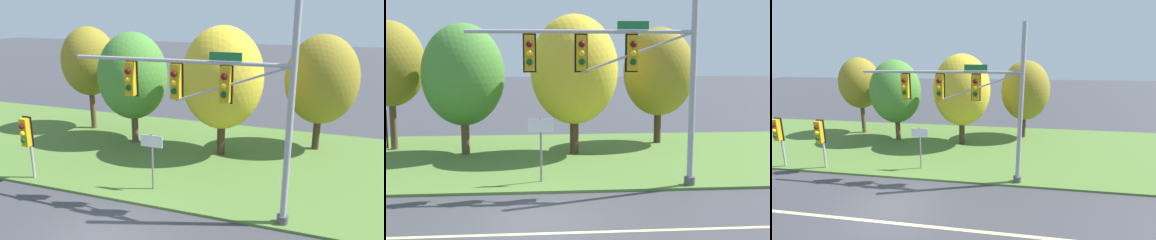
# 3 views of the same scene
# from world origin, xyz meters

# --- Properties ---
(ground_plane) EXTENTS (160.00, 160.00, 0.00)m
(ground_plane) POSITION_xyz_m (0.00, 0.00, 0.00)
(ground_plane) COLOR #3D3D42
(lane_stripe) EXTENTS (36.00, 0.16, 0.01)m
(lane_stripe) POSITION_xyz_m (0.00, -1.20, 0.00)
(lane_stripe) COLOR beige
(lane_stripe) RESTS_ON ground
(grass_verge) EXTENTS (48.00, 11.50, 0.10)m
(grass_verge) POSITION_xyz_m (0.00, 8.25, 0.05)
(grass_verge) COLOR #517533
(grass_verge) RESTS_ON ground
(traffic_signal_mast) EXTENTS (8.14, 0.49, 7.73)m
(traffic_signal_mast) POSITION_xyz_m (3.02, 2.91, 4.49)
(traffic_signal_mast) COLOR #9EA0A5
(traffic_signal_mast) RESTS_ON grass_verge
(route_sign_post) EXTENTS (0.96, 0.08, 2.42)m
(route_sign_post) POSITION_xyz_m (0.05, 3.78, 1.75)
(route_sign_post) COLOR slate
(route_sign_post) RESTS_ON grass_verge
(tree_nearest_road) EXTENTS (3.34, 3.34, 6.32)m
(tree_nearest_road) POSITION_xyz_m (-7.21, 10.40, 4.31)
(tree_nearest_road) COLOR brown
(tree_nearest_road) RESTS_ON grass_verge
(tree_left_of_mast) EXTENTS (3.80, 3.80, 6.13)m
(tree_left_of_mast) POSITION_xyz_m (-3.50, 8.98, 3.84)
(tree_left_of_mast) COLOR brown
(tree_left_of_mast) RESTS_ON grass_verge
(tree_behind_signpost) EXTENTS (4.08, 4.08, 6.53)m
(tree_behind_signpost) POSITION_xyz_m (1.64, 8.64, 4.07)
(tree_behind_signpost) COLOR #423021
(tree_behind_signpost) RESTS_ON grass_verge
(tree_mid_verge) EXTENTS (3.69, 3.69, 6.08)m
(tree_mid_verge) POSITION_xyz_m (6.26, 11.10, 3.86)
(tree_mid_verge) COLOR #423021
(tree_mid_verge) RESTS_ON grass_verge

